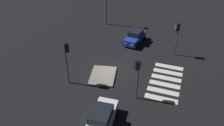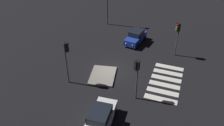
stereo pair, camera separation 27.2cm
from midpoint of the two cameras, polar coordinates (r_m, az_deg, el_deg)
The scene contains 8 objects.
ground_plane at distance 26.03m, azimuth 0.30°, elevation -1.83°, with size 80.00×80.00×0.00m, color black.
traffic_island at distance 25.08m, azimuth -2.02°, elevation -3.17°, with size 3.99×3.30×0.18m.
car_white at distance 19.45m, azimuth -2.46°, elevation -13.46°, with size 4.33×2.23×1.84m.
car_blue at distance 31.37m, azimuth 6.19°, elevation 6.47°, with size 4.17×2.35×1.74m.
traffic_light_east at distance 28.24m, azimuth 16.32°, elevation 7.52°, with size 0.54×0.53×4.33m.
traffic_light_south at distance 20.62m, azimuth 6.59°, elevation -1.83°, with size 0.54×0.53×4.26m.
traffic_light_west at distance 22.72m, azimuth -10.93°, elevation 2.44°, with size 0.54×0.54×4.72m.
crosswalk_near at distance 25.05m, azimuth 13.48°, elevation -4.55°, with size 6.45×3.20×0.02m.
Camera 2 is at (-19.84, -7.29, 15.19)m, focal length 36.63 mm.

